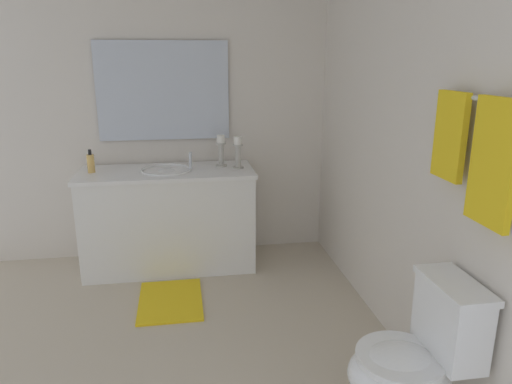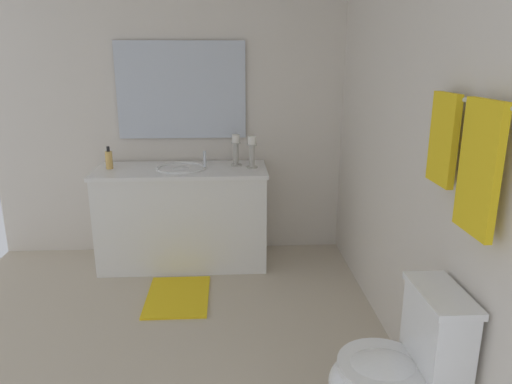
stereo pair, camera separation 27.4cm
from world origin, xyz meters
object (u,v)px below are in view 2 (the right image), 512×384
at_px(soap_bottle, 109,160).
at_px(towel_near_vanity, 443,139).
at_px(mirror, 181,90).
at_px(towel_bar, 471,101).
at_px(sink_basin, 182,173).
at_px(vanity_cabinet, 183,216).
at_px(bath_mat, 178,296).
at_px(toilet, 398,373).
at_px(candle_holder_short, 236,150).
at_px(candle_holder_tall, 252,152).
at_px(towel_center, 479,168).

bearing_deg(soap_bottle, towel_near_vanity, 46.07).
distance_m(mirror, towel_bar, 2.58).
distance_m(sink_basin, towel_near_vanity, 2.27).
bearing_deg(vanity_cabinet, bath_mat, 0.00).
relative_size(mirror, toilet, 1.41).
bearing_deg(vanity_cabinet, candle_holder_short, 99.96).
distance_m(mirror, towel_near_vanity, 2.43).
distance_m(sink_basin, candle_holder_short, 0.48).
distance_m(sink_basin, soap_bottle, 0.58).
height_order(soap_bottle, toilet, soap_bottle).
bearing_deg(soap_bottle, mirror, 114.17).
distance_m(soap_bottle, toilet, 2.69).
xyz_separation_m(candle_holder_tall, soap_bottle, (-0.03, -1.14, -0.06)).
relative_size(soap_bottle, towel_bar, 0.29).
height_order(mirror, towel_center, mirror).
height_order(sink_basin, towel_bar, towel_bar).
height_order(sink_basin, candle_holder_short, candle_holder_short).
height_order(candle_holder_tall, towel_bar, towel_bar).
height_order(mirror, toilet, mirror).
bearing_deg(candle_holder_tall, soap_bottle, -91.76).
xyz_separation_m(toilet, towel_near_vanity, (-0.25, 0.20, 0.97)).
bearing_deg(towel_center, towel_near_vanity, 180.00).
bearing_deg(bath_mat, towel_bar, 45.22).
height_order(sink_basin, towel_near_vanity, towel_near_vanity).
height_order(toilet, towel_center, towel_center).
xyz_separation_m(vanity_cabinet, soap_bottle, (-0.02, -0.57, 0.48)).
bearing_deg(candle_holder_tall, vanity_cabinet, -91.05).
distance_m(candle_holder_short, towel_bar, 2.26).
relative_size(vanity_cabinet, towel_near_vanity, 3.52).
bearing_deg(towel_near_vanity, toilet, -39.29).
bearing_deg(towel_center, bath_mat, -138.42).
height_order(vanity_cabinet, towel_near_vanity, towel_near_vanity).
bearing_deg(soap_bottle, toilet, 39.08).
bearing_deg(towel_center, candle_holder_tall, -160.62).
bearing_deg(mirror, vanity_cabinet, -0.01).
bearing_deg(candle_holder_short, vanity_cabinet, -80.04).
bearing_deg(towel_bar, toilet, -67.36).
relative_size(vanity_cabinet, candle_holder_tall, 5.37).
xyz_separation_m(candle_holder_tall, bath_mat, (0.61, -0.57, -0.93)).
bearing_deg(bath_mat, candle_holder_short, 147.92).
bearing_deg(vanity_cabinet, soap_bottle, -92.46).
xyz_separation_m(mirror, towel_near_vanity, (2.05, 1.30, -0.07)).
bearing_deg(towel_near_vanity, mirror, -147.71).
bearing_deg(towel_bar, candle_holder_tall, -158.70).
relative_size(towel_near_vanity, towel_center, 0.78).
relative_size(sink_basin, mirror, 0.38).
xyz_separation_m(sink_basin, soap_bottle, (-0.02, -0.57, 0.11)).
xyz_separation_m(sink_basin, mirror, (-0.28, -0.00, 0.63)).
distance_m(soap_bottle, towel_near_vanity, 2.63).
height_order(vanity_cabinet, candle_holder_tall, candle_holder_tall).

